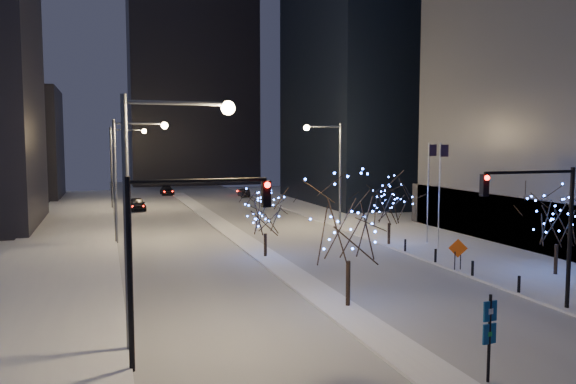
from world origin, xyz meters
name	(u,v)px	position (x,y,z in m)	size (l,w,h in m)	color
ground	(383,341)	(0.00, 0.00, 0.00)	(160.00, 160.00, 0.00)	white
road	(219,224)	(0.00, 35.00, 0.01)	(20.00, 130.00, 0.02)	#A9AFB8
median	(230,231)	(0.00, 30.00, 0.07)	(2.00, 80.00, 0.15)	silver
east_sidewalk	(432,240)	(15.00, 20.00, 0.07)	(10.00, 90.00, 0.15)	silver
west_sidewalk	(57,263)	(-14.00, 20.00, 0.07)	(8.00, 90.00, 0.15)	silver
horizon_block	(192,77)	(6.00, 92.00, 21.00)	(24.00, 14.00, 42.00)	black
street_lamp_w_near	(154,186)	(-8.94, 2.00, 6.50)	(4.40, 0.56, 10.00)	#595E66
street_lamp_w_mid	(128,163)	(-8.94, 27.00, 6.50)	(4.40, 0.56, 10.00)	#595E66
street_lamp_w_far	(120,156)	(-8.94, 52.00, 6.50)	(4.40, 0.56, 10.00)	#595E66
street_lamp_east	(332,160)	(10.08, 30.00, 6.45)	(3.90, 0.56, 10.00)	#595E66
traffic_signal_west	(174,238)	(-8.44, 0.00, 4.76)	(5.26, 0.43, 7.00)	black
traffic_signal_east	(545,215)	(8.94, 1.00, 4.76)	(5.26, 0.43, 7.00)	black
flagpoles	(434,186)	(13.37, 17.25, 4.80)	(1.35, 2.60, 8.00)	silver
bollards	(453,262)	(10.20, 10.00, 0.60)	(0.16, 12.16, 0.90)	black
car_near	(137,204)	(-7.20, 49.25, 0.77)	(1.82, 4.51, 1.54)	black
car_mid	(244,193)	(9.00, 61.75, 0.63)	(1.33, 3.81, 1.25)	black
car_far	(167,191)	(-1.68, 68.32, 0.68)	(1.89, 4.66, 1.35)	black
holiday_tree_median_near	(349,221)	(0.50, 4.67, 4.34)	(6.51, 6.51, 6.55)	black
holiday_tree_median_far	(265,213)	(-0.10, 17.54, 3.19)	(3.90, 3.90, 4.76)	black
holiday_tree_plaza_near	(558,218)	(15.29, 6.78, 3.61)	(5.44, 5.44, 5.44)	black
holiday_tree_plaza_far	(389,203)	(10.50, 19.07, 3.43)	(4.59, 4.59, 5.23)	black
wayfinding_sign	(490,329)	(1.52, -4.71, 1.88)	(0.55, 0.13, 3.06)	black
construction_sign	(458,251)	(10.30, 9.66, 1.33)	(1.10, 0.53, 1.97)	black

